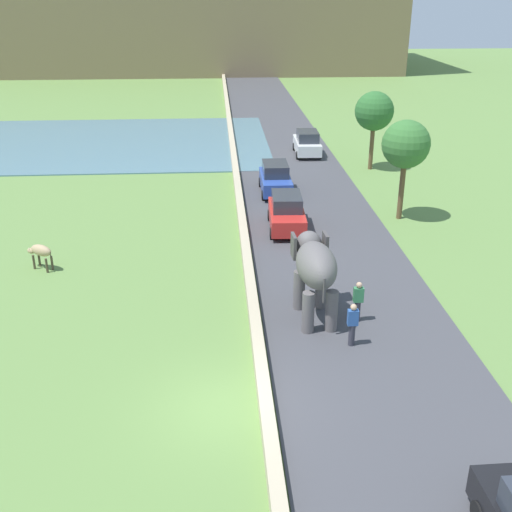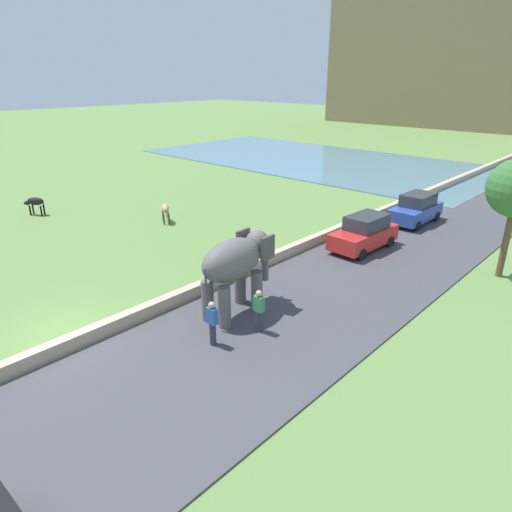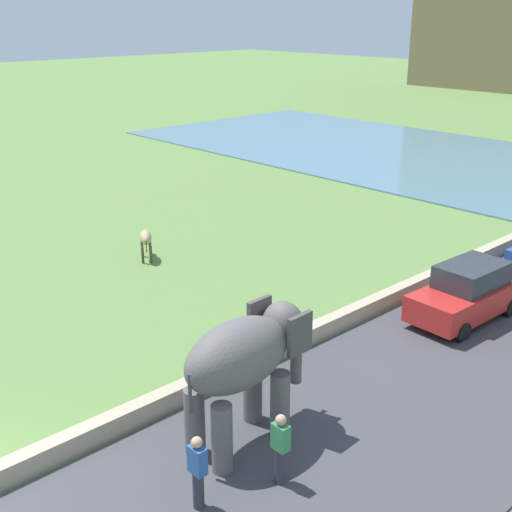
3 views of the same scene
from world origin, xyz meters
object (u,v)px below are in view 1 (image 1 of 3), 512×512
person_trailing (352,324)px  car_white (307,143)px  cow_tan (40,252)px  car_red (287,213)px  elephant (315,268)px  person_beside_elephant (358,301)px  car_blue (275,179)px

person_trailing → car_white: 26.11m
cow_tan → car_red: bearing=20.2°
car_white → elephant: bearing=-97.5°
person_beside_elephant → car_blue: bearing=95.7°
person_trailing → car_red: car_red is taller
cow_tan → person_trailing: bearing=-30.4°
person_beside_elephant → cow_tan: person_beside_elephant is taller
cow_tan → person_beside_elephant: bearing=-23.4°
car_white → cow_tan: 23.70m
car_white → car_red: size_ratio=1.00×
car_red → person_trailing: bearing=-85.0°
elephant → cow_tan: bearing=155.8°
car_white → car_red: same height
elephant → car_blue: bearing=90.0°
person_trailing → car_blue: bearing=93.3°
elephant → car_red: elephant is taller
car_red → cow_tan: 11.89m
person_trailing → car_red: (-0.99, 11.23, 0.03)m
elephant → cow_tan: size_ratio=2.59×
elephant → person_trailing: size_ratio=2.15×
person_beside_elephant → cow_tan: (-12.70, 5.49, -0.04)m
car_white → car_blue: bearing=-109.7°
car_white → cow_tan: size_ratio=3.00×
elephant → person_trailing: 2.62m
person_beside_elephant → person_trailing: same height
person_trailing → car_blue: car_blue is taller
person_beside_elephant → car_red: bearing=99.1°
person_trailing → car_red: bearing=95.0°
person_beside_elephant → person_trailing: size_ratio=1.00×
car_red → car_blue: size_ratio=1.01×
person_beside_elephant → cow_tan: bearing=156.6°
elephant → car_red: 9.18m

